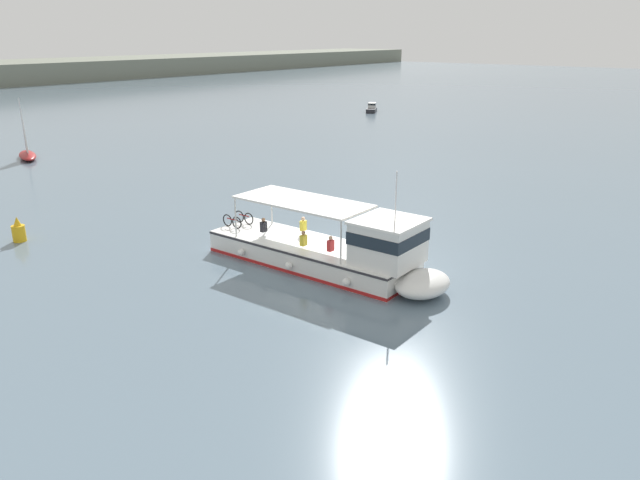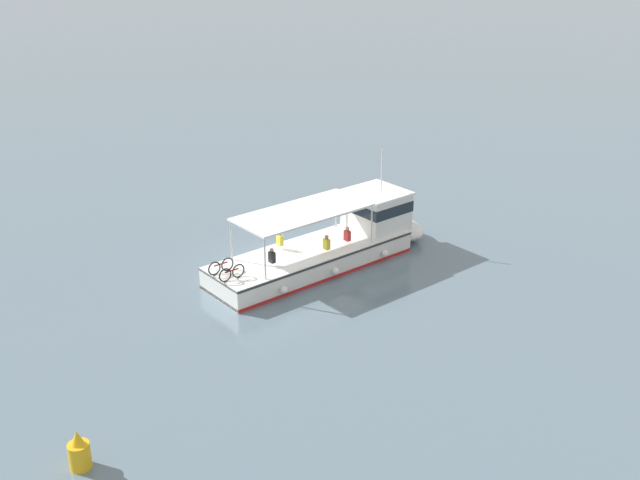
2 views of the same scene
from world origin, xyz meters
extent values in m
plane|color=slate|center=(0.00, 0.00, 0.00)|extent=(400.00, 400.00, 0.00)
cube|color=white|center=(-1.88, -1.19, 0.55)|extent=(3.30, 10.83, 1.10)
ellipsoid|color=white|center=(-1.82, -7.39, 0.55)|extent=(2.96, 2.23, 1.01)
cube|color=red|center=(-1.88, -1.19, 0.10)|extent=(3.34, 10.83, 0.16)
cube|color=#2D2D33|center=(-1.88, -1.19, 1.02)|extent=(3.36, 10.83, 0.10)
cube|color=white|center=(-1.83, -5.59, 2.05)|extent=(2.74, 2.63, 1.90)
cube|color=#19232D|center=(-1.83, -5.59, 2.38)|extent=(2.81, 2.67, 0.56)
cube|color=white|center=(-1.83, -5.59, 3.06)|extent=(2.91, 2.79, 0.12)
cube|color=white|center=(-1.88, -0.74, 3.15)|extent=(3.01, 6.73, 0.10)
cylinder|color=silver|center=(-0.49, -3.98, 2.10)|extent=(0.08, 0.08, 2.00)
cylinder|color=silver|center=(-3.21, -4.00, 2.10)|extent=(0.08, 0.08, 2.00)
cylinder|color=silver|center=(-0.55, 2.52, 2.10)|extent=(0.08, 0.08, 2.00)
cylinder|color=silver|center=(-3.27, 2.49, 2.10)|extent=(0.08, 0.08, 2.00)
cylinder|color=silver|center=(-1.83, -5.89, 4.22)|extent=(0.06, 0.06, 2.20)
sphere|color=white|center=(-3.62, -4.61, 0.50)|extent=(0.36, 0.36, 0.36)
sphere|color=white|center=(-3.65, -1.31, 0.50)|extent=(0.36, 0.36, 0.36)
sphere|color=white|center=(-3.68, 1.79, 0.50)|extent=(0.36, 0.36, 0.36)
torus|color=black|center=(-1.47, 3.36, 1.43)|extent=(0.07, 0.66, 0.66)
torus|color=black|center=(-1.48, 4.06, 1.43)|extent=(0.07, 0.66, 0.66)
cylinder|color=maroon|center=(-1.47, 3.71, 1.55)|extent=(0.07, 0.70, 0.06)
torus|color=black|center=(-2.37, 3.35, 1.43)|extent=(0.07, 0.66, 0.66)
torus|color=black|center=(-2.38, 4.05, 1.43)|extent=(0.07, 0.66, 0.66)
cylinder|color=maroon|center=(-2.37, 3.70, 1.55)|extent=(0.07, 0.70, 0.06)
cube|color=black|center=(-2.34, 1.47, 1.56)|extent=(0.32, 0.22, 0.52)
sphere|color=#9E7051|center=(-2.34, 1.47, 1.93)|extent=(0.20, 0.20, 0.20)
cube|color=yellow|center=(-0.96, 0.00, 1.56)|extent=(0.32, 0.22, 0.52)
sphere|color=tan|center=(-0.96, 0.00, 1.93)|extent=(0.20, 0.20, 0.20)
cube|color=yellow|center=(-2.75, -1.49, 1.56)|extent=(0.32, 0.22, 0.52)
sphere|color=#9E7051|center=(-2.75, -1.49, 1.93)|extent=(0.20, 0.20, 0.20)
cube|color=red|center=(-2.58, -2.96, 1.56)|extent=(0.32, 0.22, 0.52)
sphere|color=tan|center=(-2.58, -2.96, 1.93)|extent=(0.20, 0.20, 0.20)
cube|color=#232328|center=(51.78, 30.50, 0.28)|extent=(3.79, 2.84, 0.56)
cube|color=white|center=(52.33, 30.80, 0.91)|extent=(1.92, 1.68, 0.70)
cube|color=#19232D|center=(52.33, 30.80, 1.09)|extent=(1.93, 1.70, 0.28)
ellipsoid|color=maroon|center=(3.31, 35.98, 0.30)|extent=(3.17, 4.96, 0.60)
cylinder|color=silver|center=(3.43, 36.25, 3.00)|extent=(0.08, 0.08, 4.80)
pyramid|color=white|center=(3.12, 35.46, 2.69)|extent=(0.72, 1.59, 4.08)
cylinder|color=gold|center=(-8.90, 13.66, 0.45)|extent=(0.70, 0.70, 0.90)
cone|color=gold|center=(-8.90, 13.66, 1.15)|extent=(0.42, 0.42, 0.50)
camera|label=1|loc=(-23.97, -19.00, 10.86)|focal=34.47mm
camera|label=2|loc=(-28.76, 19.91, 16.14)|focal=42.62mm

